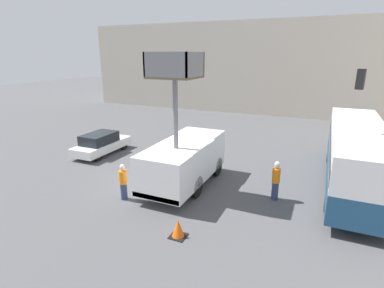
{
  "coord_description": "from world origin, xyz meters",
  "views": [
    {
      "loc": [
        7.63,
        -13.63,
        6.78
      ],
      "look_at": [
        1.21,
        0.63,
        2.06
      ],
      "focal_mm": 28.0,
      "sensor_mm": 36.0,
      "label": 1
    }
  ],
  "objects_px": {
    "parked_car_curbside": "(101,143)",
    "road_worker_directing": "(276,180)",
    "utility_truck": "(184,158)",
    "road_worker_near_truck": "(123,182)",
    "city_bus": "(356,152)",
    "traffic_cone_near_truck": "(178,229)"
  },
  "relations": [
    {
      "from": "parked_car_curbside",
      "to": "utility_truck",
      "type": "bearing_deg",
      "value": -17.7
    },
    {
      "from": "road_worker_directing",
      "to": "parked_car_curbside",
      "type": "height_order",
      "value": "road_worker_directing"
    },
    {
      "from": "road_worker_directing",
      "to": "road_worker_near_truck",
      "type": "bearing_deg",
      "value": -174.62
    },
    {
      "from": "road_worker_near_truck",
      "to": "traffic_cone_near_truck",
      "type": "distance_m",
      "value": 4.22
    },
    {
      "from": "city_bus",
      "to": "road_worker_directing",
      "type": "bearing_deg",
      "value": 138.54
    },
    {
      "from": "utility_truck",
      "to": "traffic_cone_near_truck",
      "type": "relative_size",
      "value": 9.58
    },
    {
      "from": "parked_car_curbside",
      "to": "road_worker_directing",
      "type": "bearing_deg",
      "value": -9.5
    },
    {
      "from": "utility_truck",
      "to": "city_bus",
      "type": "height_order",
      "value": "utility_truck"
    },
    {
      "from": "traffic_cone_near_truck",
      "to": "parked_car_curbside",
      "type": "height_order",
      "value": "parked_car_curbside"
    },
    {
      "from": "utility_truck",
      "to": "road_worker_near_truck",
      "type": "height_order",
      "value": "utility_truck"
    },
    {
      "from": "traffic_cone_near_truck",
      "to": "parked_car_curbside",
      "type": "relative_size",
      "value": 0.16
    },
    {
      "from": "road_worker_directing",
      "to": "traffic_cone_near_truck",
      "type": "height_order",
      "value": "road_worker_directing"
    },
    {
      "from": "road_worker_near_truck",
      "to": "utility_truck",
      "type": "bearing_deg",
      "value": 157.56
    },
    {
      "from": "city_bus",
      "to": "road_worker_near_truck",
      "type": "height_order",
      "value": "city_bus"
    },
    {
      "from": "utility_truck",
      "to": "city_bus",
      "type": "xyz_separation_m",
      "value": [
        8.14,
        3.66,
        0.33
      ]
    },
    {
      "from": "utility_truck",
      "to": "traffic_cone_near_truck",
      "type": "height_order",
      "value": "utility_truck"
    },
    {
      "from": "utility_truck",
      "to": "road_worker_directing",
      "type": "relative_size",
      "value": 3.53
    },
    {
      "from": "road_worker_near_truck",
      "to": "road_worker_directing",
      "type": "distance_m",
      "value": 7.31
    },
    {
      "from": "city_bus",
      "to": "utility_truck",
      "type": "bearing_deg",
      "value": 119.42
    },
    {
      "from": "road_worker_directing",
      "to": "parked_car_curbside",
      "type": "xyz_separation_m",
      "value": [
        -12.32,
        2.06,
        -0.22
      ]
    },
    {
      "from": "road_worker_near_truck",
      "to": "traffic_cone_near_truck",
      "type": "height_order",
      "value": "road_worker_near_truck"
    },
    {
      "from": "utility_truck",
      "to": "city_bus",
      "type": "relative_size",
      "value": 0.6
    }
  ]
}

